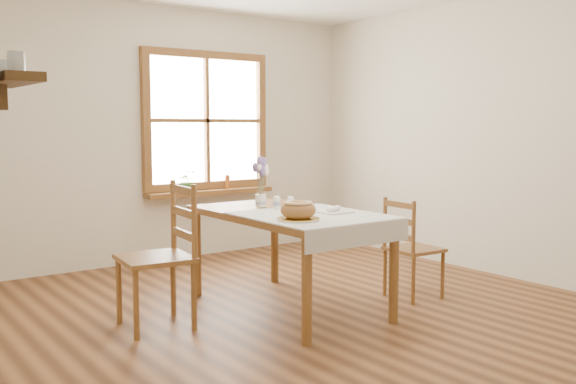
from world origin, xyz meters
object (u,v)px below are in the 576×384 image
chair_left (155,256)px  bread_plate (298,219)px  chair_right (414,248)px  dining_table (288,223)px  flower_vase (261,201)px

chair_left → bread_plate: (0.78, -0.62, 0.26)m
bread_plate → chair_right: bearing=5.0°
dining_table → chair_left: bearing=170.9°
chair_left → bread_plate: 1.02m
chair_left → dining_table: bearing=86.6°
chair_right → chair_left: bearing=78.5°
chair_right → bread_plate: size_ratio=2.89×
dining_table → flower_vase: size_ratio=16.63×
chair_left → flower_vase: 1.05m
bread_plate → chair_left: bearing=141.6°
dining_table → flower_vase: (-0.03, 0.33, 0.13)m
chair_left → flower_vase: size_ratio=10.47×
chair_left → bread_plate: size_ratio=3.55×
dining_table → chair_right: (1.02, -0.34, -0.26)m
dining_table → bread_plate: size_ratio=5.64×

